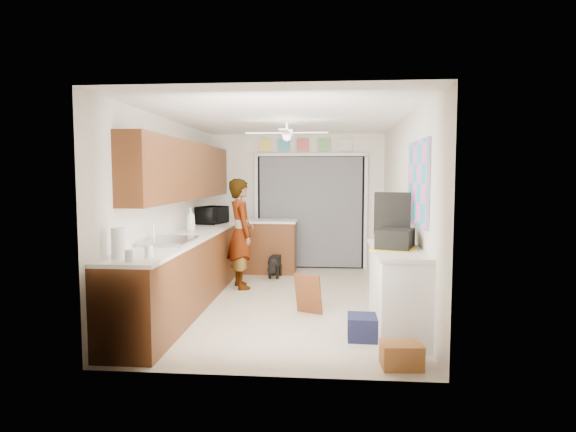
{
  "coord_description": "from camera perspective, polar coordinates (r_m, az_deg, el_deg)",
  "views": [
    {
      "loc": [
        0.58,
        -6.5,
        1.74
      ],
      "look_at": [
        0.0,
        0.4,
        1.15
      ],
      "focal_mm": 30.0,
      "sensor_mm": 36.0,
      "label": 1
    }
  ],
  "objects": [
    {
      "name": "back_opening_recess",
      "position": [
        9.0,
        2.69,
        0.46
      ],
      "size": [
        2.0,
        0.06,
        2.1
      ],
      "primitive_type": "cube",
      "color": "black",
      "rests_on": "wall_back"
    },
    {
      "name": "cabinet_door_panel",
      "position": [
        6.09,
        2.41,
        -9.22
      ],
      "size": [
        0.37,
        0.25,
        0.51
      ],
      "primitive_type": "cube",
      "rotation": [
        0.21,
        0.0,
        -0.39
      ],
      "color": "#603017",
      "rests_on": "floor"
    },
    {
      "name": "man",
      "position": [
        7.43,
        -5.62,
        -2.08
      ],
      "size": [
        0.62,
        0.73,
        1.69
      ],
      "primitive_type": "imported",
      "rotation": [
        0.0,
        0.0,
        1.99
      ],
      "color": "white",
      "rests_on": "floor"
    },
    {
      "name": "microwave",
      "position": [
        8.01,
        -8.97,
        0.11
      ],
      "size": [
        0.48,
        0.6,
        0.29
      ],
      "primitive_type": "imported",
      "rotation": [
        0.0,
        0.0,
        1.28
      ],
      "color": "black",
      "rests_on": "left_countertop"
    },
    {
      "name": "abstract_painting",
      "position": [
        5.59,
        15.15,
        3.79
      ],
      "size": [
        0.03,
        1.15,
        0.95
      ],
      "primitive_type": "cube",
      "color": "#FF5DC2",
      "rests_on": "wall_right"
    },
    {
      "name": "floor",
      "position": [
        6.75,
        -0.29,
        -10.06
      ],
      "size": [
        5.0,
        5.0,
        0.0
      ],
      "primitive_type": "plane",
      "color": "#C0B29A",
      "rests_on": "ground"
    },
    {
      "name": "wall_front",
      "position": [
        4.07,
        -3.43,
        -2.04
      ],
      "size": [
        3.2,
        0.0,
        3.2
      ],
      "primitive_type": "plane",
      "rotation": [
        -1.57,
        0.0,
        0.0
      ],
      "color": "white",
      "rests_on": "ground"
    },
    {
      "name": "jar_a",
      "position": [
        4.88,
        -16.16,
        -4.04
      ],
      "size": [
        0.1,
        0.1,
        0.12
      ],
      "primitive_type": "cylinder",
      "rotation": [
        0.0,
        0.0,
        0.26
      ],
      "color": "silver",
      "rests_on": "left_countertop"
    },
    {
      "name": "door_trim_head",
      "position": [
        8.95,
        2.71,
        7.29
      ],
      "size": [
        2.1,
        0.04,
        0.06
      ],
      "primitive_type": "cube",
      "color": "white",
      "rests_on": "wall_back"
    },
    {
      "name": "suitcase_lid",
      "position": [
        5.7,
        12.24,
        0.27
      ],
      "size": [
        0.41,
        0.16,
        0.5
      ],
      "primitive_type": "cube",
      "rotation": [
        0.0,
        0.0,
        -0.32
      ],
      "color": "black",
      "rests_on": "suitcase"
    },
    {
      "name": "header_frame_3",
      "position": [
        8.99,
        4.33,
        8.43
      ],
      "size": [
        0.22,
        0.02,
        0.22
      ],
      "primitive_type": "cube",
      "color": "#6BBB6B",
      "rests_on": "wall_back"
    },
    {
      "name": "right_counter_top",
      "position": [
        5.41,
        12.85,
        -3.96
      ],
      "size": [
        0.54,
        1.44,
        0.04
      ],
      "primitive_type": "cube",
      "color": "white",
      "rests_on": "right_counter_base"
    },
    {
      "name": "header_frame_0",
      "position": [
        9.06,
        -2.71,
        8.4
      ],
      "size": [
        0.22,
        0.02,
        0.22
      ],
      "primitive_type": "cube",
      "color": "#F6DF52",
      "rests_on": "wall_back"
    },
    {
      "name": "jar_b",
      "position": [
        4.69,
        -18.33,
        -4.51
      ],
      "size": [
        0.08,
        0.08,
        0.11
      ],
      "primitive_type": "cylinder",
      "rotation": [
        0.0,
        0.0,
        -0.14
      ],
      "color": "silver",
      "rests_on": "left_countertop"
    },
    {
      "name": "ceiling_fan",
      "position": [
        6.75,
        -0.14,
        9.8
      ],
      "size": [
        1.14,
        1.14,
        0.24
      ],
      "primitive_type": "cube",
      "color": "white",
      "rests_on": "ceiling"
    },
    {
      "name": "left_countertop",
      "position": [
        6.81,
        -11.17,
        -2.13
      ],
      "size": [
        0.62,
        4.8,
        0.04
      ],
      "primitive_type": "cube",
      "color": "white",
      "rests_on": "left_base_cabinets"
    },
    {
      "name": "paper_towel_roll",
      "position": [
        4.93,
        -19.46,
        -3.02
      ],
      "size": [
        0.16,
        0.16,
        0.29
      ],
      "primitive_type": "cylinder",
      "rotation": [
        0.0,
        0.0,
        -0.19
      ],
      "color": "white",
      "rests_on": "left_countertop"
    },
    {
      "name": "left_base_cabinets",
      "position": [
        6.89,
        -11.19,
        -6.02
      ],
      "size": [
        0.6,
        4.8,
        0.9
      ],
      "primitive_type": "cube",
      "color": "#603017",
      "rests_on": "floor"
    },
    {
      "name": "wall_back",
      "position": [
        9.03,
        1.12,
        1.76
      ],
      "size": [
        3.2,
        0.0,
        3.2
      ],
      "primitive_type": "plane",
      "rotation": [
        1.57,
        0.0,
        0.0
      ],
      "color": "white",
      "rests_on": "ground"
    },
    {
      "name": "route66_sign",
      "position": [
        9.12,
        -4.92,
        8.37
      ],
      "size": [
        0.22,
        0.02,
        0.26
      ],
      "primitive_type": "cube",
      "color": "silver",
      "rests_on": "wall_back"
    },
    {
      "name": "ceiling",
      "position": [
        6.57,
        -0.3,
        11.52
      ],
      "size": [
        5.0,
        5.0,
        0.0
      ],
      "primitive_type": "plane",
      "rotation": [
        3.14,
        0.0,
        0.0
      ],
      "color": "white",
      "rests_on": "ground"
    },
    {
      "name": "door_trim_right",
      "position": [
        8.99,
        9.19,
        0.4
      ],
      "size": [
        0.06,
        0.04,
        2.1
      ],
      "primitive_type": "cube",
      "color": "white",
      "rests_on": "wall_back"
    },
    {
      "name": "header_frame_2",
      "position": [
        9.0,
        1.76,
        8.43
      ],
      "size": [
        0.22,
        0.02,
        0.22
      ],
      "primitive_type": "cube",
      "color": "#DD5C53",
      "rests_on": "wall_back"
    },
    {
      "name": "navy_crate",
      "position": [
        5.31,
        9.35,
        -12.9
      ],
      "size": [
        0.42,
        0.35,
        0.25
      ],
      "primitive_type": "cube",
      "rotation": [
        0.0,
        0.0,
        -0.02
      ],
      "color": "#141734",
      "rests_on": "floor"
    },
    {
      "name": "sink_basin",
      "position": [
        5.86,
        -13.87,
        -2.96
      ],
      "size": [
        0.5,
        0.76,
        0.06
      ],
      "primitive_type": "cube",
      "color": "silver",
      "rests_on": "left_countertop"
    },
    {
      "name": "soap_bottle",
      "position": [
        7.05,
        -11.46,
        -0.36
      ],
      "size": [
        0.17,
        0.17,
        0.34
      ],
      "primitive_type": "imported",
      "rotation": [
        0.0,
        0.0,
        -0.36
      ],
      "color": "silver",
      "rests_on": "left_countertop"
    },
    {
      "name": "right_counter_base",
      "position": [
        5.51,
        12.86,
        -8.79
      ],
      "size": [
        0.5,
        1.4,
        0.9
      ],
      "primitive_type": "cube",
      "color": "white",
      "rests_on": "floor"
    },
    {
      "name": "wall_left",
      "position": [
        6.87,
        -13.7,
        0.64
      ],
      "size": [
        0.0,
        5.0,
        5.0
      ],
      "primitive_type": "plane",
      "rotation": [
        1.57,
        0.0,
        1.57
      ],
      "color": "white",
      "rests_on": "ground"
    },
    {
      "name": "header_frame_4",
      "position": [
        8.99,
        6.91,
        8.4
      ],
      "size": [
        0.22,
        0.02,
        0.22
      ],
      "primitive_type": "cube",
      "color": "silver",
      "rests_on": "wall_back"
    },
    {
      "name": "upper_cabinets",
      "position": [
        7.0,
        -12.03,
        5.26
      ],
      "size": [
        0.32,
        4.0,
        0.8
      ],
      "primitive_type": "cube",
      "color": "#603017",
      "rests_on": "wall_left"
    },
    {
      "name": "wall_right",
      "position": [
        6.6,
        13.69,
        0.47
      ],
      "size": [
        0.0,
        5.0,
        5.0
      ],
      "primitive_type": "plane",
      "rotation": [
        1.57,
        0.0,
        -1.57
      ],
      "color": "white",
      "rests_on": "ground"
    },
    {
      "name": "peninsula_top",
      "position": [
        8.61,
        -2.43,
        -0.6
      ],
      "size": [
        1.04,
        0.64,
        0.04
      ],
      "primitive_type": "cube",
      "color": "white",
      "rests_on": "peninsula_base"
    },
    {
      "name": "suitcase_rim",
      "position": [
        5.46,
        12.57,
        -3.75
      ],
      "size": [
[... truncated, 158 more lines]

